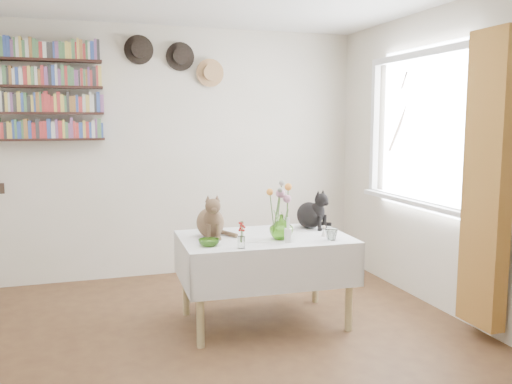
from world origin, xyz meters
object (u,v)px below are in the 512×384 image
object	(u,v)px
dining_table	(264,258)
flower_vase	(281,227)
bookshelf_unit	(46,91)
tabby_cat	(210,215)
black_cat	(309,208)

from	to	relation	value
dining_table	flower_vase	distance (m)	0.31
dining_table	bookshelf_unit	size ratio (longest dim) A/B	1.32
tabby_cat	flower_vase	size ratio (longest dim) A/B	1.84
dining_table	flower_vase	world-z (taller)	flower_vase
tabby_cat	black_cat	xyz separation A→B (m)	(0.86, 0.09, -0.01)
dining_table	flower_vase	size ratio (longest dim) A/B	7.04
tabby_cat	black_cat	bearing A→B (deg)	9.11
tabby_cat	flower_vase	xyz separation A→B (m)	(0.49, -0.25, -0.08)
flower_vase	bookshelf_unit	xyz separation A→B (m)	(-1.69, 1.65, 1.06)
black_cat	flower_vase	xyz separation A→B (m)	(-0.37, -0.33, -0.07)
black_cat	bookshelf_unit	world-z (taller)	bookshelf_unit
black_cat	flower_vase	size ratio (longest dim) A/B	1.77
tabby_cat	black_cat	world-z (taller)	tabby_cat
tabby_cat	black_cat	size ratio (longest dim) A/B	1.04
tabby_cat	bookshelf_unit	size ratio (longest dim) A/B	0.34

